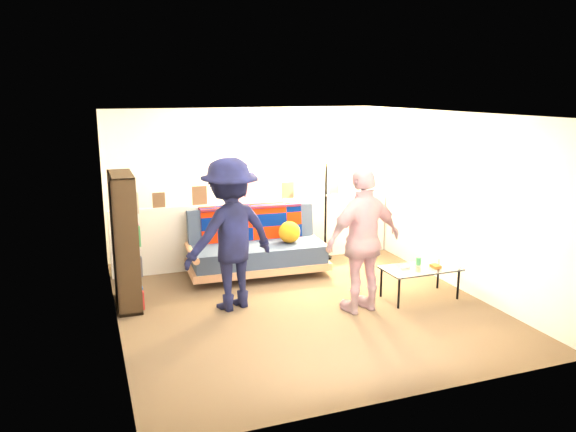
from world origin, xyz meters
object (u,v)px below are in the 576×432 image
object	(u,v)px
coffee_table	(421,269)
person_left	(230,234)
futon_sofa	(257,247)
floor_lamp	(326,188)
person_right	(364,241)
bookshelf	(125,245)

from	to	relation	value
coffee_table	person_left	distance (m)	2.53
futon_sofa	person_left	world-z (taller)	person_left
person_left	futon_sofa	bearing A→B (deg)	-139.29
coffee_table	floor_lamp	xyz separation A→B (m)	(-0.44, 2.08, 0.76)
person_right	floor_lamp	bearing A→B (deg)	-111.95
floor_lamp	person_right	xyz separation A→B (m)	(-0.47, -2.19, -0.26)
floor_lamp	person_left	world-z (taller)	person_left
person_left	bookshelf	bearing A→B (deg)	-41.47
person_left	person_right	world-z (taller)	person_left
floor_lamp	person_left	xyz separation A→B (m)	(-1.96, -1.53, -0.21)
futon_sofa	person_left	xyz separation A→B (m)	(-0.69, -1.15, 0.54)
floor_lamp	bookshelf	bearing A→B (deg)	-162.54
coffee_table	person_left	size ratio (longest dim) A/B	0.53
person_right	bookshelf	bearing A→B (deg)	-33.67
futon_sofa	coffee_table	world-z (taller)	futon_sofa
bookshelf	floor_lamp	distance (m)	3.35
coffee_table	floor_lamp	world-z (taller)	floor_lamp
coffee_table	person_right	world-z (taller)	person_right
bookshelf	person_left	size ratio (longest dim) A/B	0.89
futon_sofa	person_right	xyz separation A→B (m)	(0.80, -1.81, 0.49)
futon_sofa	floor_lamp	bearing A→B (deg)	16.80
floor_lamp	coffee_table	bearing A→B (deg)	-77.93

